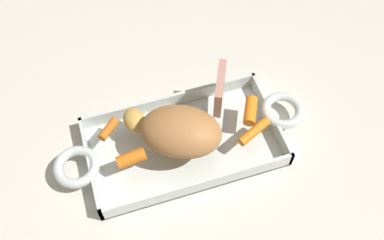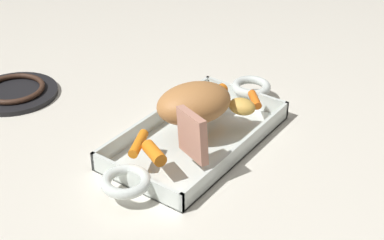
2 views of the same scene
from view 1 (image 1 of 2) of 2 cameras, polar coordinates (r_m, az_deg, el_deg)
name	(u,v)px [view 1 (image 1 of 2)]	position (r m, az deg, el deg)	size (l,w,h in m)	color
ground_plane	(184,146)	(0.83, -1.05, -3.34)	(2.10, 2.10, 0.00)	silver
roasting_dish	(184,142)	(0.82, -1.07, -2.85)	(0.47, 0.19, 0.04)	silver
pork_roast	(181,131)	(0.76, -1.43, -1.48)	(0.14, 0.10, 0.07)	#B2753F
roast_slice_thin	(220,89)	(0.81, 3.59, 4.00)	(0.01, 0.08, 0.08)	tan
baby_carrot_southwest	(108,129)	(0.81, -10.67, -1.16)	(0.02, 0.02, 0.05)	orange
baby_carrot_center_left	(251,111)	(0.82, 7.52, 1.19)	(0.02, 0.02, 0.05)	orange
baby_carrot_northwest	(254,132)	(0.80, 7.96, -1.47)	(0.02, 0.02, 0.07)	orange
baby_carrot_long	(131,158)	(0.77, -7.78, -4.86)	(0.02, 0.02, 0.05)	orange
potato_whole	(134,120)	(0.80, -7.43, -0.01)	(0.05, 0.04, 0.03)	gold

